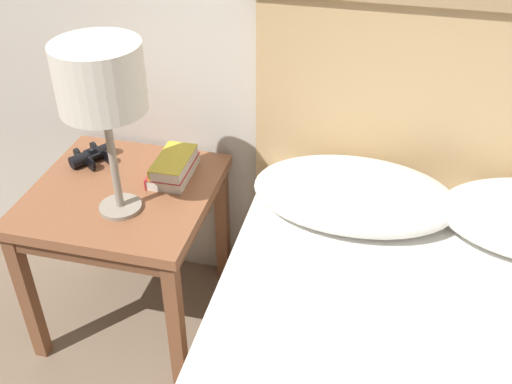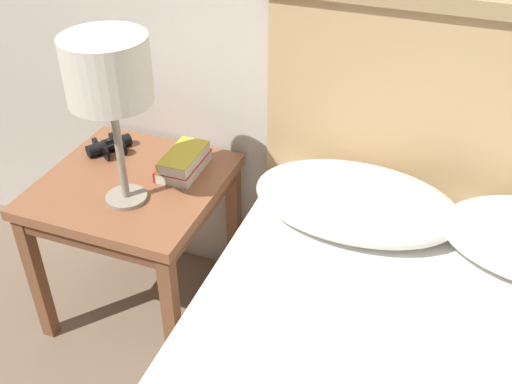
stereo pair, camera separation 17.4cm
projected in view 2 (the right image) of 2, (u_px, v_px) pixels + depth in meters
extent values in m
cube|color=brown|center=(132.00, 185.00, 1.98)|extent=(0.58, 0.58, 0.04)
cube|color=brown|center=(133.00, 195.00, 2.00)|extent=(0.55, 0.55, 0.05)
cube|color=brown|center=(37.00, 278.00, 2.02)|extent=(0.04, 0.04, 0.53)
cube|color=brown|center=(172.00, 318.00, 1.87)|extent=(0.04, 0.04, 0.53)
cube|color=brown|center=(117.00, 196.00, 2.41)|extent=(0.04, 0.04, 0.53)
cube|color=brown|center=(234.00, 224.00, 2.26)|extent=(0.04, 0.04, 0.53)
cube|color=white|center=(448.00, 267.00, 1.61)|extent=(1.16, 0.28, 0.01)
cube|color=tan|center=(460.00, 196.00, 1.87)|extent=(1.27, 0.06, 1.15)
cube|color=#A4865B|center=(505.00, 7.00, 1.53)|extent=(1.33, 0.10, 0.04)
ellipsoid|color=white|center=(355.00, 201.00, 1.73)|extent=(0.60, 0.36, 0.15)
cylinder|color=gray|center=(127.00, 197.00, 1.88)|extent=(0.13, 0.13, 0.01)
cylinder|color=gray|center=(120.00, 151.00, 1.78)|extent=(0.02, 0.02, 0.33)
cylinder|color=silver|center=(107.00, 70.00, 1.63)|extent=(0.24, 0.24, 0.19)
cube|color=silver|center=(184.00, 166.00, 2.01)|extent=(0.12, 0.21, 0.04)
cube|color=#B2282D|center=(184.00, 161.00, 2.00)|extent=(0.12, 0.21, 0.00)
cube|color=#B2282D|center=(168.00, 163.00, 2.03)|extent=(0.01, 0.21, 0.04)
cube|color=silver|center=(184.00, 158.00, 1.98)|extent=(0.10, 0.19, 0.03)
cube|color=gold|center=(184.00, 153.00, 1.97)|extent=(0.11, 0.20, 0.00)
cube|color=gold|center=(171.00, 155.00, 2.00)|extent=(0.01, 0.20, 0.04)
cylinder|color=black|center=(101.00, 148.00, 2.10)|extent=(0.09, 0.10, 0.04)
cylinder|color=black|center=(106.00, 154.00, 2.06)|extent=(0.05, 0.04, 0.05)
cylinder|color=black|center=(95.00, 143.00, 2.13)|extent=(0.04, 0.03, 0.04)
cylinder|color=black|center=(118.00, 143.00, 2.13)|extent=(0.09, 0.10, 0.04)
cylinder|color=black|center=(123.00, 148.00, 2.09)|extent=(0.05, 0.04, 0.05)
cylinder|color=black|center=(112.00, 137.00, 2.16)|extent=(0.04, 0.03, 0.04)
cube|color=black|center=(109.00, 144.00, 2.11)|extent=(0.07, 0.06, 0.01)
cylinder|color=black|center=(109.00, 142.00, 2.10)|extent=(0.02, 0.02, 0.02)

